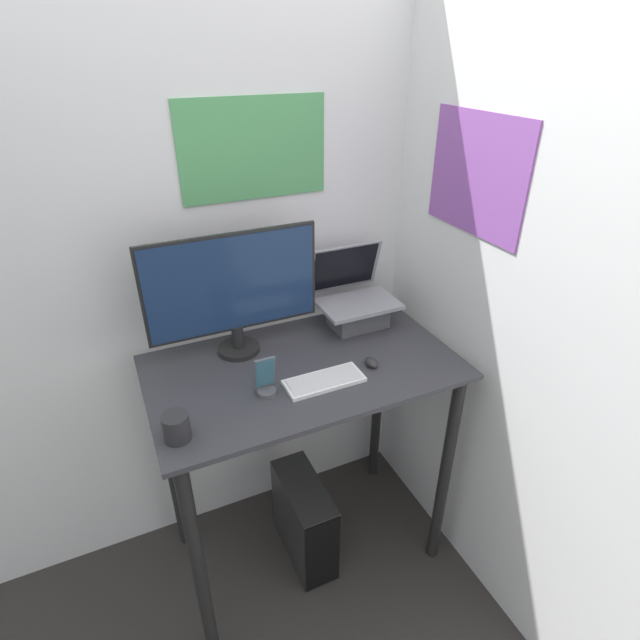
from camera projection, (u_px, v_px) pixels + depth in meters
name	position (u px, v px, depth m)	size (l,w,h in m)	color
ground_plane	(338.00, 608.00, 2.13)	(12.00, 12.00, 0.00)	#2D2B28
wall_back	(264.00, 264.00, 2.09)	(6.00, 0.06, 2.60)	silver
wall_side_right	(515.00, 310.00, 1.73)	(0.06, 6.00, 2.60)	silver
desk	(304.00, 410.00, 1.99)	(1.16, 0.67, 1.05)	#333338
laptop	(356.00, 305.00, 2.12)	(0.33, 0.28, 0.32)	#4C4C51
monitor	(233.00, 292.00, 1.84)	(0.66, 0.16, 0.48)	black
keyboard	(324.00, 381.00, 1.78)	(0.29, 0.12, 0.02)	white
mouse	(371.00, 362.00, 1.87)	(0.04, 0.07, 0.03)	#262626
cell_phone	(266.00, 381.00, 1.71)	(0.07, 0.07, 0.15)	#4C4C51
computer_tower	(304.00, 519.00, 2.28)	(0.17, 0.41, 0.43)	black
mug	(176.00, 427.00, 1.51)	(0.08, 0.08, 0.09)	#262628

